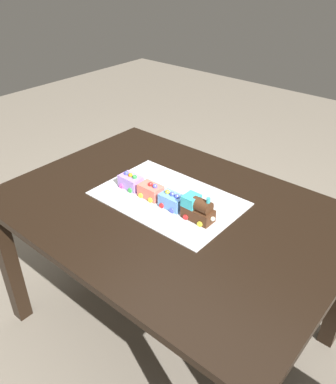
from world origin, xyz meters
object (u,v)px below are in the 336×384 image
dining_table (170,227)px  cake_locomotive (198,209)px  cake_car_gondola_sky_blue (172,201)px  cake_car_tanker_coral (151,191)px  cake_car_hopper_lavender (131,181)px

dining_table → cake_locomotive: size_ratio=10.00×
dining_table → cake_car_gondola_sky_blue: (-0.01, -0.00, 0.14)m
cake_car_tanker_coral → cake_car_hopper_lavender: 0.12m
dining_table → cake_car_hopper_lavender: 0.27m
cake_car_hopper_lavender → dining_table: bearing=179.4°
dining_table → cake_car_tanker_coral: (0.11, -0.00, 0.14)m
cake_car_tanker_coral → cake_car_hopper_lavender: same height
cake_locomotive → cake_car_gondola_sky_blue: 0.13m
cake_locomotive → cake_car_hopper_lavender: size_ratio=1.40×
cake_locomotive → cake_car_tanker_coral: (0.25, -0.00, -0.02)m
dining_table → cake_car_tanker_coral: bearing=-1.3°
dining_table → cake_car_hopper_lavender: size_ratio=14.00×
cake_locomotive → cake_car_hopper_lavender: bearing=-0.0°
dining_table → cake_car_tanker_coral: 0.18m
cake_locomotive → cake_car_gondola_sky_blue: (0.13, -0.00, -0.02)m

